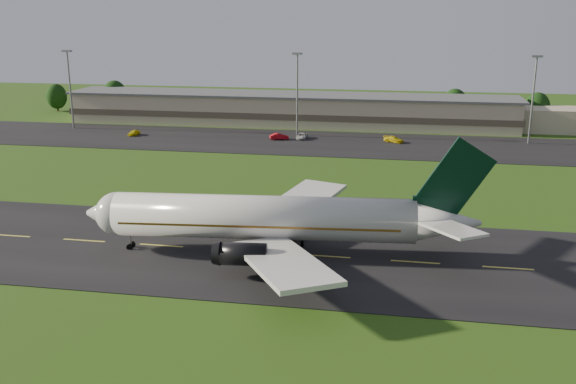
% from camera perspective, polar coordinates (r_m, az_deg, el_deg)
% --- Properties ---
extents(ground, '(360.00, 360.00, 0.00)m').
position_cam_1_polar(ground, '(86.65, -11.18, -4.75)').
color(ground, '#254812').
rests_on(ground, ground).
extents(taxiway, '(220.00, 30.00, 0.10)m').
position_cam_1_polar(taxiway, '(86.64, -11.18, -4.72)').
color(taxiway, black).
rests_on(taxiway, ground).
extents(apron, '(260.00, 30.00, 0.10)m').
position_cam_1_polar(apron, '(153.44, -1.53, 4.55)').
color(apron, black).
rests_on(apron, ground).
extents(airliner, '(51.27, 42.01, 15.57)m').
position_cam_1_polar(airliner, '(81.13, -1.59, -2.38)').
color(airliner, silver).
rests_on(airliner, ground).
extents(terminal, '(145.00, 16.00, 8.40)m').
position_cam_1_polar(terminal, '(175.18, 2.14, 7.25)').
color(terminal, '#B9AC8D').
rests_on(terminal, ground).
extents(light_mast_west, '(2.40, 1.20, 20.35)m').
position_cam_1_polar(light_mast_west, '(178.18, -18.86, 9.41)').
color(light_mast_west, gray).
rests_on(light_mast_west, ground).
extents(light_mast_centre, '(2.40, 1.20, 20.35)m').
position_cam_1_polar(light_mast_centre, '(158.40, 0.83, 9.55)').
color(light_mast_centre, gray).
rests_on(light_mast_centre, ground).
extents(light_mast_east, '(2.40, 1.20, 20.35)m').
position_cam_1_polar(light_mast_east, '(159.09, 21.00, 8.54)').
color(light_mast_east, gray).
rests_on(light_mast_east, ground).
extents(tree_line, '(196.84, 9.37, 10.06)m').
position_cam_1_polar(tree_line, '(183.27, 12.14, 7.62)').
color(tree_line, black).
rests_on(tree_line, ground).
extents(service_vehicle_a, '(2.22, 4.17, 1.35)m').
position_cam_1_polar(service_vehicle_a, '(164.71, -13.53, 5.15)').
color(service_vehicle_a, yellow).
rests_on(service_vehicle_a, apron).
extents(service_vehicle_b, '(4.80, 3.09, 1.49)m').
position_cam_1_polar(service_vehicle_b, '(154.94, -0.79, 4.96)').
color(service_vehicle_b, '#AA0B15').
rests_on(service_vehicle_b, apron).
extents(service_vehicle_c, '(2.37, 4.86, 1.33)m').
position_cam_1_polar(service_vehicle_c, '(155.88, 1.25, 4.99)').
color(service_vehicle_c, silver).
rests_on(service_vehicle_c, apron).
extents(service_vehicle_d, '(5.24, 4.02, 1.42)m').
position_cam_1_polar(service_vehicle_d, '(153.65, 9.39, 4.64)').
color(service_vehicle_d, '#DAC00C').
rests_on(service_vehicle_d, apron).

